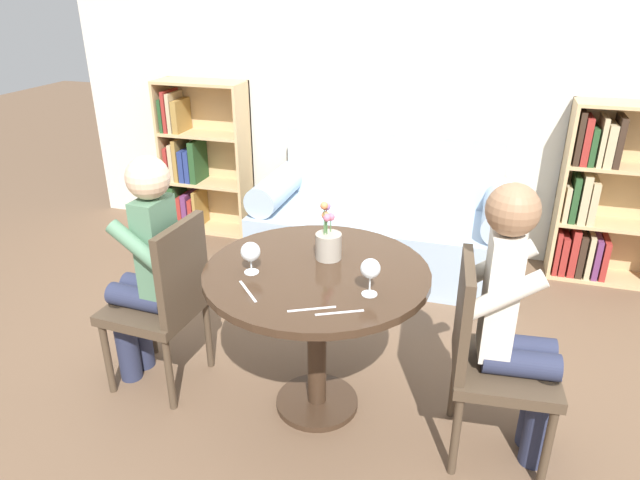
{
  "coord_description": "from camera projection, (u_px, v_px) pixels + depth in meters",
  "views": [
    {
      "loc": [
        0.66,
        -2.12,
        1.9
      ],
      "look_at": [
        0.0,
        0.05,
        0.87
      ],
      "focal_mm": 32.0,
      "sensor_mm": 36.0,
      "label": 1
    }
  ],
  "objects": [
    {
      "name": "person_right",
      "position": [
        516.0,
        322.0,
        2.27
      ],
      "size": [
        0.44,
        0.37,
        1.23
      ],
      "rotation": [
        0.0,
        0.0,
        1.67
      ],
      "color": "#282D47",
      "rests_on": "ground_plane"
    },
    {
      "name": "wine_glass_right",
      "position": [
        370.0,
        270.0,
        2.25
      ],
      "size": [
        0.08,
        0.08,
        0.16
      ],
      "color": "white",
      "rests_on": "round_table"
    },
    {
      "name": "person_left",
      "position": [
        146.0,
        269.0,
        2.73
      ],
      "size": [
        0.43,
        0.36,
        1.2
      ],
      "rotation": [
        0.0,
        0.0,
        -1.63
      ],
      "color": "#282D47",
      "rests_on": "ground_plane"
    },
    {
      "name": "back_wall",
      "position": [
        401.0,
        66.0,
        4.0
      ],
      "size": [
        5.2,
        0.05,
        2.7
      ],
      "color": "beige",
      "rests_on": "ground_plane"
    },
    {
      "name": "round_table",
      "position": [
        317.0,
        297.0,
        2.55
      ],
      "size": [
        1.0,
        1.0,
        0.75
      ],
      "color": "#382619",
      "rests_on": "ground_plane"
    },
    {
      "name": "knife_right_setting",
      "position": [
        312.0,
        309.0,
        2.19
      ],
      "size": [
        0.17,
        0.1,
        0.0
      ],
      "color": "silver",
      "rests_on": "round_table"
    },
    {
      "name": "chair_left",
      "position": [
        165.0,
        298.0,
        2.76
      ],
      "size": [
        0.44,
        0.44,
        0.9
      ],
      "rotation": [
        0.0,
        0.0,
        -1.63
      ],
      "color": "#473828",
      "rests_on": "ground_plane"
    },
    {
      "name": "bookshelf_right",
      "position": [
        601.0,
        198.0,
        3.81
      ],
      "size": [
        0.7,
        0.28,
        1.21
      ],
      "color": "tan",
      "rests_on": "ground_plane"
    },
    {
      "name": "chair_right",
      "position": [
        488.0,
        354.0,
        2.35
      ],
      "size": [
        0.46,
        0.46,
        0.9
      ],
      "rotation": [
        0.0,
        0.0,
        1.67
      ],
      "color": "#473828",
      "rests_on": "ground_plane"
    },
    {
      "name": "knife_left_setting",
      "position": [
        340.0,
        313.0,
        2.17
      ],
      "size": [
        0.17,
        0.1,
        0.0
      ],
      "color": "silver",
      "rests_on": "round_table"
    },
    {
      "name": "couch",
      "position": [
        383.0,
        225.0,
        4.06
      ],
      "size": [
        1.78,
        0.8,
        0.92
      ],
      "color": "#9EB2C6",
      "rests_on": "ground_plane"
    },
    {
      "name": "flower_vase",
      "position": [
        328.0,
        242.0,
        2.57
      ],
      "size": [
        0.12,
        0.12,
        0.28
      ],
      "color": "#9E9384",
      "rests_on": "round_table"
    },
    {
      "name": "fork_left_setting",
      "position": [
        248.0,
        291.0,
        2.32
      ],
      "size": [
        0.14,
        0.15,
        0.0
      ],
      "color": "silver",
      "rests_on": "round_table"
    },
    {
      "name": "bookshelf_left",
      "position": [
        198.0,
        162.0,
        4.61
      ],
      "size": [
        0.7,
        0.28,
        1.21
      ],
      "color": "tan",
      "rests_on": "ground_plane"
    },
    {
      "name": "wine_glass_left",
      "position": [
        251.0,
        253.0,
        2.43
      ],
      "size": [
        0.09,
        0.09,
        0.14
      ],
      "color": "white",
      "rests_on": "round_table"
    },
    {
      "name": "ground_plane",
      "position": [
        317.0,
        404.0,
        2.8
      ],
      "size": [
        16.0,
        16.0,
        0.0
      ],
      "primitive_type": "plane",
      "color": "brown"
    }
  ]
}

